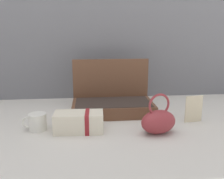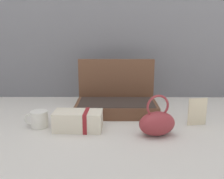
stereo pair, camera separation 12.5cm
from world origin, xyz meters
TOP-DOWN VIEW (x-y plane):
  - ground_plane at (0.00, 0.00)m, footprint 6.00×6.00m
  - open_suitcase at (0.05, 0.22)m, footprint 0.48×0.28m
  - teal_pouch_handbag at (0.24, -0.13)m, footprint 0.20×0.15m
  - cream_toiletry_bag at (-0.14, -0.07)m, footprint 0.24×0.13m
  - coffee_mug at (-0.35, -0.03)m, footprint 0.12×0.09m
  - info_card_left at (0.47, -0.00)m, footprint 0.10×0.02m

SIDE VIEW (x-z plane):
  - ground_plane at x=0.00m, z-range 0.00..0.00m
  - coffee_mug at x=-0.35m, z-range 0.00..0.08m
  - cream_toiletry_bag at x=-0.14m, z-range 0.00..0.10m
  - teal_pouch_handbag at x=0.24m, z-range -0.04..0.16m
  - open_suitcase at x=0.05m, z-range -0.08..0.23m
  - info_card_left at x=0.47m, z-range 0.00..0.15m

